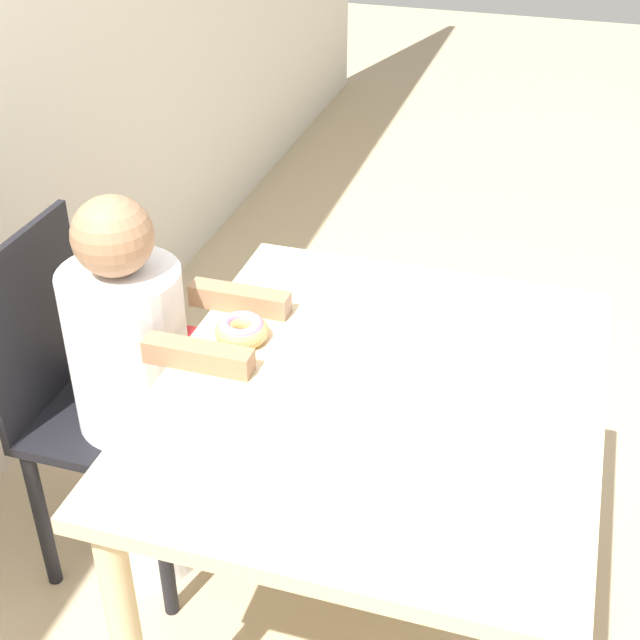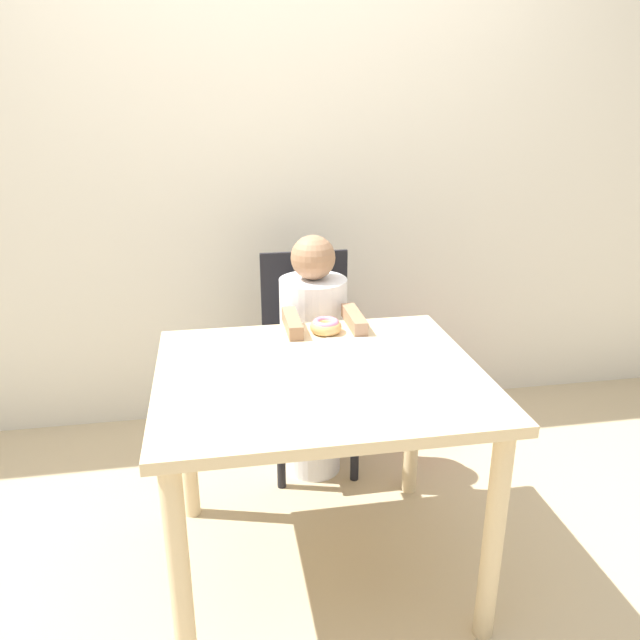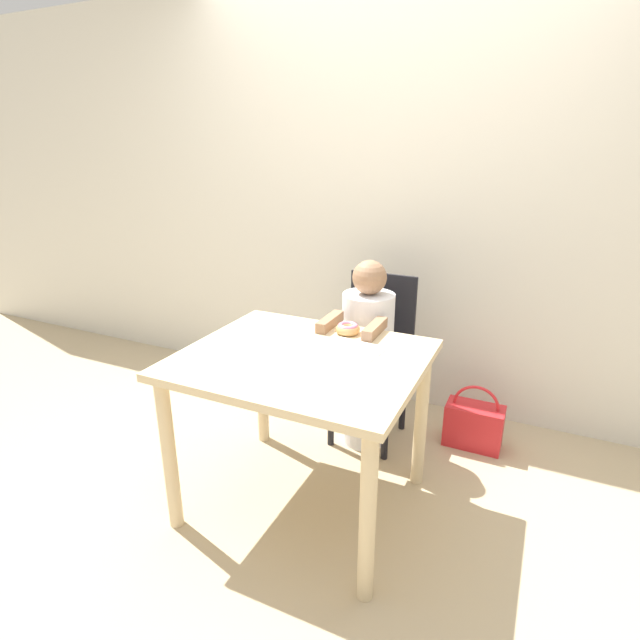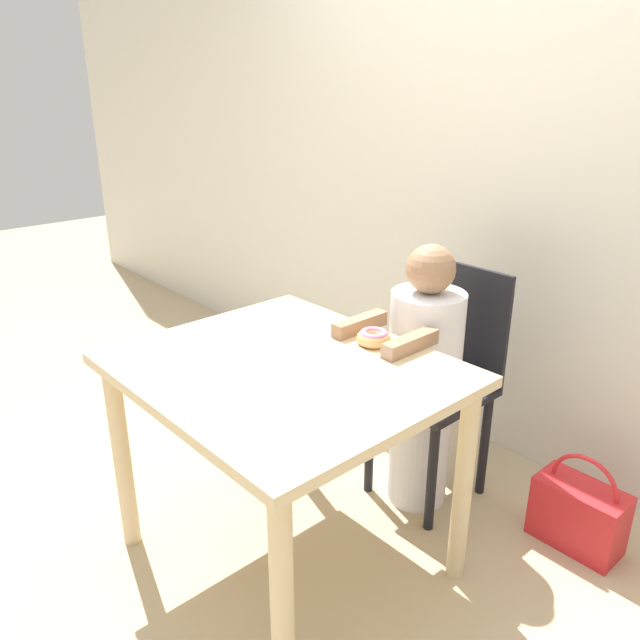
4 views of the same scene
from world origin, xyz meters
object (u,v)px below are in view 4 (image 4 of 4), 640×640
donut (374,337)px  handbag (578,513)px  chair (441,381)px  child_figure (423,381)px

donut → handbag: (0.56, 0.49, -0.64)m
chair → handbag: (0.56, 0.10, -0.35)m
handbag → donut: bearing=-138.6°
donut → chair: bearing=89.9°
chair → handbag: size_ratio=2.52×
child_figure → donut: bearing=-90.2°
child_figure → donut: (-0.00, -0.27, 0.26)m
donut → child_figure: bearing=89.8°
child_figure → donut: size_ratio=9.10×
chair → handbag: 0.66m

